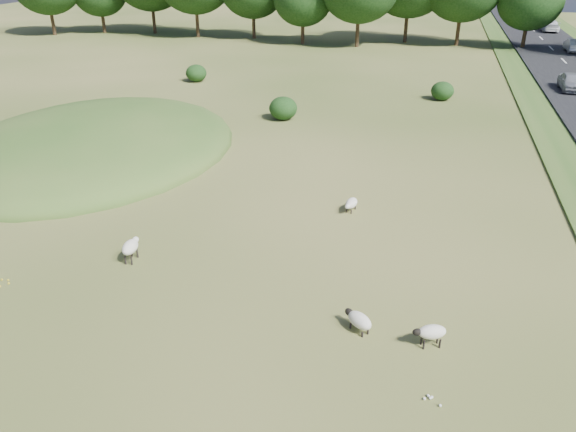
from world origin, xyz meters
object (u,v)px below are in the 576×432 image
object	(u,v)px
car_3	(574,45)
car_4	(550,26)
sheep_4	(131,247)
car_0	(571,82)
sheep_0	(351,203)
sheep_2	(431,332)
sheep_1	(359,320)

from	to	relation	value
car_3	car_4	size ratio (longest dim) A/B	0.82
sheep_4	car_0	xyz separation A→B (m)	(21.47, 33.48, 0.35)
car_0	car_3	distance (m)	20.40
sheep_0	sheep_2	size ratio (longest dim) A/B	1.02
sheep_4	car_4	world-z (taller)	car_4
sheep_4	car_3	size ratio (longest dim) A/B	0.28
car_4	sheep_0	bearing A→B (deg)	74.43
sheep_4	car_3	bearing A→B (deg)	-30.73
sheep_1	car_0	bearing A→B (deg)	-69.81
sheep_1	car_0	size ratio (longest dim) A/B	0.27
sheep_1	car_3	world-z (taller)	car_3
sheep_2	sheep_1	bearing A→B (deg)	-26.76
sheep_1	sheep_4	world-z (taller)	sheep_4
car_3	sheep_2	bearing A→B (deg)	75.95
car_4	sheep_2	bearing A→B (deg)	79.09
sheep_0	car_3	bearing A→B (deg)	171.81
sheep_1	car_3	bearing A→B (deg)	-66.86
car_0	car_4	bearing A→B (deg)	84.10
sheep_4	sheep_2	bearing A→B (deg)	-107.62
sheep_0	car_3	world-z (taller)	car_3
car_3	car_4	world-z (taller)	car_4
sheep_0	sheep_2	world-z (taller)	sheep_2
car_4	car_0	bearing A→B (deg)	84.10
sheep_0	sheep_1	distance (m)	8.84
sheep_0	sheep_1	bearing A→B (deg)	22.66
sheep_1	sheep_2	bearing A→B (deg)	-146.63
sheep_4	car_3	world-z (taller)	car_3
car_0	car_3	world-z (taller)	car_3
sheep_0	sheep_4	bearing A→B (deg)	-36.60
sheep_2	sheep_4	xyz separation A→B (m)	(-11.26, 2.43, 0.07)
sheep_2	car_3	world-z (taller)	car_3
sheep_4	car_3	distance (m)	59.19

